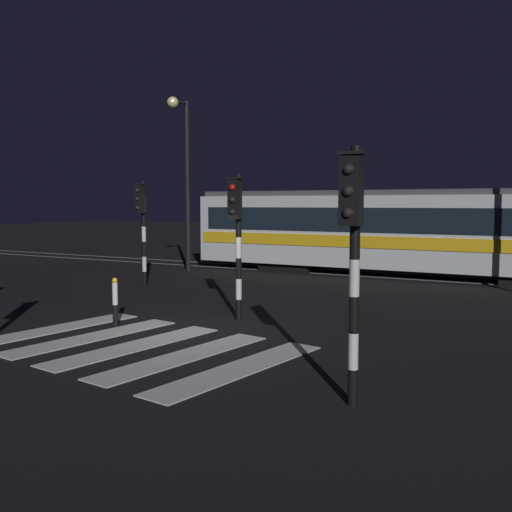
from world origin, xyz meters
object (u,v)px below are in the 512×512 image
at_px(bollard_island_edge, 115,302).
at_px(tram, 404,230).
at_px(street_lamp_trackside_left, 183,163).
at_px(traffic_light_corner_near_right, 353,237).
at_px(traffic_light_median_centre, 237,224).
at_px(traffic_light_corner_far_left, 142,217).

bearing_deg(bollard_island_edge, tram, 75.48).
relative_size(street_lamp_trackside_left, tram, 0.41).
distance_m(street_lamp_trackside_left, tram, 8.94).
distance_m(traffic_light_corner_near_right, street_lamp_trackside_left, 16.48).
height_order(traffic_light_median_centre, street_lamp_trackside_left, street_lamp_trackside_left).
distance_m(traffic_light_corner_near_right, tram, 14.94).
bearing_deg(street_lamp_trackside_left, tram, 19.09).
bearing_deg(traffic_light_corner_near_right, traffic_light_median_centre, 135.50).
relative_size(traffic_light_corner_near_right, street_lamp_trackside_left, 0.52).
xyz_separation_m(traffic_light_corner_near_right, tram, (-3.27, 14.57, -0.57)).
height_order(street_lamp_trackside_left, bollard_island_edge, street_lamp_trackside_left).
xyz_separation_m(street_lamp_trackside_left, tram, (8.08, 2.79, -2.61)).
bearing_deg(traffic_light_corner_far_left, street_lamp_trackside_left, 107.63).
bearing_deg(tram, traffic_light_median_centre, -96.31).
distance_m(traffic_light_median_centre, traffic_light_corner_near_right, 6.17).
height_order(traffic_light_corner_near_right, street_lamp_trackside_left, street_lamp_trackside_left).
bearing_deg(tram, traffic_light_corner_near_right, -77.35).
bearing_deg(street_lamp_trackside_left, traffic_light_corner_far_left, -72.37).
relative_size(traffic_light_corner_far_left, street_lamp_trackside_left, 0.51).
distance_m(traffic_light_median_centre, street_lamp_trackside_left, 10.39).
xyz_separation_m(traffic_light_corner_far_left, tram, (6.77, 6.91, -0.55)).
distance_m(street_lamp_trackside_left, bollard_island_edge, 11.25).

